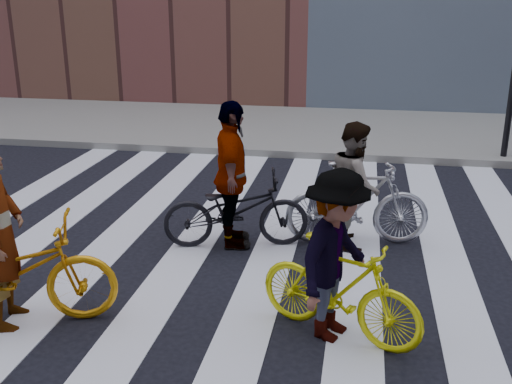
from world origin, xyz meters
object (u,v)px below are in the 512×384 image
(rider_mid, at_px, (355,184))
(rider_right, at_px, (336,256))
(bike_yellow_left, at_px, (10,273))
(bike_yellow_right, at_px, (339,289))
(bike_dark_rear, at_px, (236,210))
(bike_silver_mid, at_px, (357,203))
(rider_rear, at_px, (232,176))

(rider_mid, relative_size, rider_right, 0.98)
(bike_yellow_left, xyz_separation_m, bike_yellow_right, (3.28, 0.33, -0.04))
(bike_dark_rear, height_order, rider_mid, rider_mid)
(bike_silver_mid, relative_size, rider_rear, 0.98)
(bike_yellow_left, relative_size, bike_dark_rear, 1.10)
(bike_yellow_left, distance_m, rider_right, 3.27)
(bike_yellow_right, xyz_separation_m, rider_right, (-0.05, -0.00, 0.34))
(bike_yellow_left, xyz_separation_m, rider_rear, (1.78, 2.33, 0.42))
(bike_dark_rear, relative_size, rider_rear, 0.98)
(bike_yellow_left, distance_m, bike_silver_mid, 4.35)
(rider_mid, bearing_deg, bike_yellow_left, 120.81)
(bike_yellow_left, distance_m, bike_dark_rear, 2.96)
(bike_silver_mid, bearing_deg, rider_rear, 94.93)
(bike_yellow_right, xyz_separation_m, rider_mid, (0.07, 2.38, 0.32))
(rider_mid, distance_m, rider_rear, 1.63)
(bike_dark_rear, height_order, rider_rear, rider_rear)
(bike_yellow_left, bearing_deg, bike_yellow_right, -101.91)
(rider_right, bearing_deg, rider_mid, 20.50)
(bike_silver_mid, height_order, bike_yellow_right, bike_silver_mid)
(bike_dark_rear, xyz_separation_m, rider_rear, (-0.05, 0.00, 0.47))
(bike_yellow_right, xyz_separation_m, rider_rear, (-1.51, 2.00, 0.46))
(bike_silver_mid, xyz_separation_m, rider_mid, (-0.05, 0.00, 0.26))
(bike_yellow_left, xyz_separation_m, rider_mid, (3.36, 2.71, 0.28))
(rider_rear, bearing_deg, bike_yellow_left, 128.92)
(bike_silver_mid, xyz_separation_m, rider_rear, (-1.63, -0.38, 0.41))
(bike_yellow_right, bearing_deg, bike_dark_rear, 59.47)
(bike_silver_mid, bearing_deg, rider_mid, 81.93)
(bike_silver_mid, bearing_deg, bike_yellow_left, 120.39)
(rider_rear, bearing_deg, bike_yellow_right, -156.75)
(rider_right, bearing_deg, bike_yellow_left, 119.26)
(rider_mid, height_order, rider_right, rider_right)
(bike_dark_rear, xyz_separation_m, rider_right, (1.41, -2.00, 0.35))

